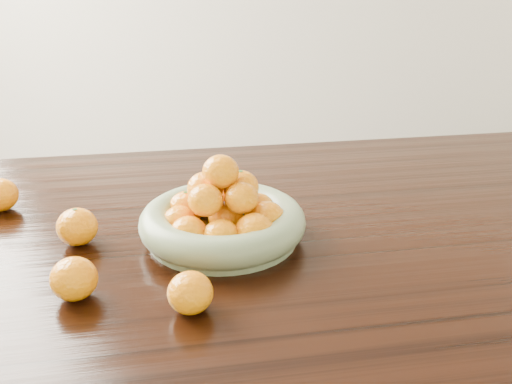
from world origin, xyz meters
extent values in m
cube|color=black|center=(0.00, 0.00, 0.73)|extent=(2.00, 1.00, 0.04)
cylinder|color=gray|center=(-0.06, -0.04, 0.76)|extent=(0.27, 0.27, 0.01)
torus|color=gray|center=(-0.06, -0.04, 0.79)|extent=(0.30, 0.30, 0.06)
ellipsoid|color=orange|center=(0.02, -0.01, 0.79)|extent=(0.06, 0.06, 0.06)
ellipsoid|color=orange|center=(-0.02, 0.04, 0.79)|extent=(0.06, 0.06, 0.06)
ellipsoid|color=orange|center=(-0.07, 0.04, 0.80)|extent=(0.07, 0.07, 0.06)
ellipsoid|color=orange|center=(-0.12, 0.01, 0.79)|extent=(0.07, 0.07, 0.06)
ellipsoid|color=orange|center=(-0.13, -0.04, 0.79)|extent=(0.06, 0.06, 0.06)
ellipsoid|color=orange|center=(-0.12, -0.10, 0.79)|extent=(0.07, 0.07, 0.06)
ellipsoid|color=orange|center=(-0.07, -0.12, 0.79)|extent=(0.06, 0.06, 0.06)
ellipsoid|color=orange|center=(-0.01, -0.12, 0.80)|extent=(0.07, 0.07, 0.06)
ellipsoid|color=orange|center=(0.02, -0.07, 0.80)|extent=(0.07, 0.07, 0.06)
ellipsoid|color=orange|center=(-0.05, -0.04, 0.79)|extent=(0.06, 0.06, 0.06)
ellipsoid|color=orange|center=(-0.02, -0.01, 0.84)|extent=(0.07, 0.07, 0.06)
ellipsoid|color=orange|center=(-0.08, -0.01, 0.84)|extent=(0.07, 0.07, 0.06)
ellipsoid|color=orange|center=(-0.09, -0.07, 0.84)|extent=(0.06, 0.06, 0.06)
ellipsoid|color=orange|center=(-0.03, -0.07, 0.84)|extent=(0.06, 0.06, 0.06)
ellipsoid|color=orange|center=(-0.06, -0.04, 0.88)|extent=(0.07, 0.07, 0.06)
ellipsoid|color=orange|center=(-0.32, -0.02, 0.78)|extent=(0.07, 0.07, 0.07)
ellipsoid|color=orange|center=(-0.30, -0.20, 0.78)|extent=(0.07, 0.07, 0.07)
ellipsoid|color=orange|center=(-0.13, -0.26, 0.78)|extent=(0.07, 0.07, 0.06)
ellipsoid|color=orange|center=(-0.49, 0.16, 0.78)|extent=(0.07, 0.07, 0.07)
camera|label=1|loc=(-0.16, -0.98, 1.23)|focal=40.00mm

